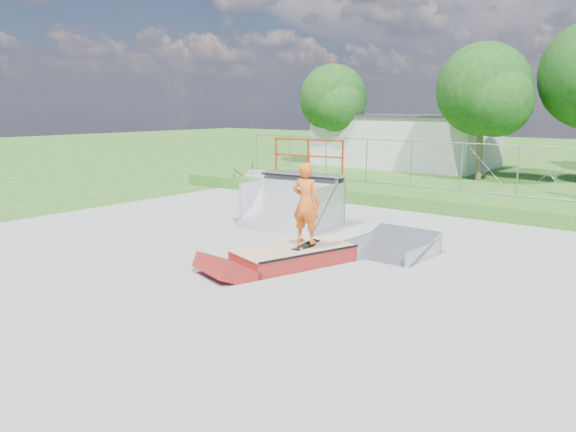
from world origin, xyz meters
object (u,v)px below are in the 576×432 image
object	(u,v)px
flat_bank_ramp	(393,245)
skater	(306,206)
grind_box	(294,256)
quarter_pipe	(290,185)

from	to	relation	value
flat_bank_ramp	skater	xyz separation A→B (m)	(-1.23, -1.93, 1.11)
grind_box	skater	world-z (taller)	skater
grind_box	flat_bank_ramp	xyz separation A→B (m)	(1.42, 2.13, 0.06)
quarter_pipe	skater	distance (m)	4.05
quarter_pipe	flat_bank_ramp	world-z (taller)	quarter_pipe
quarter_pipe	flat_bank_ramp	size ratio (longest dim) A/B	1.43
grind_box	flat_bank_ramp	size ratio (longest dim) A/B	1.65
grind_box	flat_bank_ramp	world-z (taller)	flat_bank_ramp
grind_box	skater	xyz separation A→B (m)	(0.19, 0.20, 1.17)
flat_bank_ramp	skater	world-z (taller)	skater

